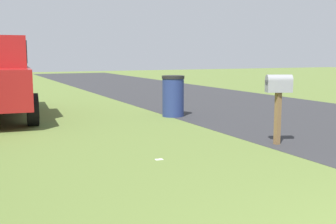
# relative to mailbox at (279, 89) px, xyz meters

# --- Properties ---
(mailbox) EXTENTS (0.35, 0.50, 1.29)m
(mailbox) POSITION_rel_mailbox_xyz_m (0.00, 0.00, 0.00)
(mailbox) COLOR brown
(mailbox) RESTS_ON ground
(trash_bin) EXTENTS (0.60, 0.60, 1.09)m
(trash_bin) POSITION_rel_mailbox_xyz_m (3.97, 0.19, -0.47)
(trash_bin) COLOR navy
(trash_bin) RESTS_ON ground
(litter_wrapper_by_mailbox) EXTENTS (0.09, 0.13, 0.01)m
(litter_wrapper_by_mailbox) POSITION_rel_mailbox_xyz_m (-0.08, 2.42, -1.02)
(litter_wrapper_by_mailbox) COLOR silver
(litter_wrapper_by_mailbox) RESTS_ON ground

